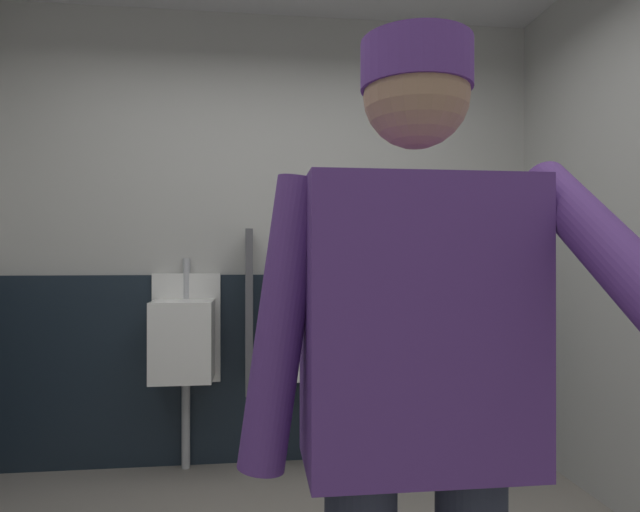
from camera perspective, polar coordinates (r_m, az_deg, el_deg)
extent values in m
cube|color=#B2B2AD|center=(3.39, -5.56, 2.00)|extent=(3.94, 0.12, 2.74)
cube|color=#19232D|center=(3.39, -5.53, -11.66)|extent=(3.34, 0.03, 1.14)
cube|color=white|center=(3.35, -13.91, -7.35)|extent=(0.40, 0.05, 0.65)
cube|color=white|center=(3.19, -14.29, -8.62)|extent=(0.34, 0.30, 0.45)
cylinder|color=#B7BABF|center=(3.32, -13.93, -2.31)|extent=(0.04, 0.04, 0.24)
cylinder|color=#B7BABF|center=(3.43, -14.00, -16.60)|extent=(0.05, 0.05, 0.55)
cube|color=white|center=(3.35, -0.95, -7.37)|extent=(0.40, 0.05, 0.65)
cube|color=white|center=(3.18, -0.62, -8.64)|extent=(0.34, 0.30, 0.45)
cylinder|color=#B7BABF|center=(3.31, -0.93, -2.32)|extent=(0.04, 0.04, 0.24)
cylinder|color=#B7BABF|center=(3.42, -0.87, -16.63)|extent=(0.05, 0.05, 0.55)
cube|color=#4C4C51|center=(3.12, -7.47, -5.59)|extent=(0.04, 0.40, 0.90)
cube|color=#60388C|center=(1.07, 10.16, -6.87)|extent=(0.43, 0.24, 0.55)
cylinder|color=#60388C|center=(1.02, -4.13, -7.08)|extent=(0.17, 0.09, 0.56)
cylinder|color=#60388C|center=(0.98, 29.10, -0.50)|extent=(0.09, 0.50, 0.39)
sphere|color=tan|center=(1.11, 10.15, 16.36)|extent=(0.21, 0.21, 0.21)
cylinder|color=#60388C|center=(1.12, 10.15, 19.14)|extent=(0.22, 0.22, 0.09)
cube|color=silver|center=(3.34, 2.73, 1.13)|extent=(0.10, 0.07, 0.18)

